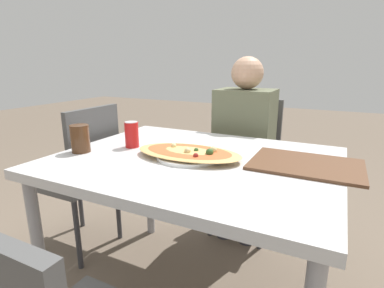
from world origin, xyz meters
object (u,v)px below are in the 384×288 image
(dining_table, at_px, (195,172))
(soda_can, at_px, (132,134))
(chair_side_left, at_px, (83,172))
(chair_far_seated, at_px, (248,157))
(person_seated, at_px, (244,135))
(drink_glass, at_px, (80,139))
(pizza_main, at_px, (189,153))

(dining_table, xyz_separation_m, soda_can, (-0.35, 0.02, 0.13))
(dining_table, relative_size, chair_side_left, 1.32)
(chair_far_seated, relative_size, person_seated, 0.77)
(drink_glass, bearing_deg, person_seated, 58.32)
(chair_side_left, relative_size, person_seated, 0.77)
(chair_side_left, relative_size, soda_can, 7.18)
(person_seated, height_order, drink_glass, person_seated)
(chair_far_seated, height_order, chair_side_left, same)
(dining_table, height_order, soda_can, soda_can)
(chair_side_left, height_order, soda_can, chair_side_left)
(chair_far_seated, xyz_separation_m, person_seated, (-0.00, -0.12, 0.18))
(chair_far_seated, height_order, soda_can, chair_far_seated)
(chair_far_seated, xyz_separation_m, soda_can, (-0.36, -0.78, 0.29))
(person_seated, bearing_deg, drink_glass, 58.32)
(person_seated, height_order, soda_can, person_seated)
(person_seated, relative_size, pizza_main, 2.44)
(dining_table, xyz_separation_m, person_seated, (0.01, 0.68, 0.03))
(soda_can, bearing_deg, chair_side_left, 170.63)
(chair_side_left, distance_m, pizza_main, 0.80)
(pizza_main, bearing_deg, soda_can, 174.67)
(person_seated, relative_size, soda_can, 9.37)
(pizza_main, bearing_deg, chair_far_seated, 87.59)
(dining_table, height_order, person_seated, person_seated)
(dining_table, bearing_deg, pizza_main, -146.13)
(pizza_main, xyz_separation_m, drink_glass, (-0.48, -0.14, 0.04))
(dining_table, xyz_separation_m, chair_side_left, (-0.78, 0.09, -0.16))
(chair_side_left, distance_m, soda_can, 0.53)
(dining_table, xyz_separation_m, drink_glass, (-0.51, -0.16, 0.13))
(chair_far_seated, bearing_deg, pizza_main, 87.59)
(pizza_main, bearing_deg, drink_glass, -163.55)
(chair_far_seated, distance_m, pizza_main, 0.85)
(dining_table, xyz_separation_m, chair_far_seated, (0.01, 0.80, -0.16))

